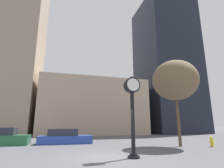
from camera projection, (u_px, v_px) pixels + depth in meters
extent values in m
plane|color=#515156|center=(108.00, 157.00, 9.30)|extent=(200.00, 200.00, 0.00)
cube|color=gray|center=(11.00, 39.00, 32.41)|extent=(10.77, 12.00, 34.55)
cube|color=tan|center=(92.00, 108.00, 33.67)|extent=(18.44, 12.00, 9.65)
cube|color=black|center=(166.00, 65.00, 40.56)|extent=(11.23, 12.00, 30.28)
cylinder|color=black|center=(134.00, 157.00, 9.07)|extent=(0.64, 0.64, 0.12)
cylinder|color=black|center=(134.00, 155.00, 9.10)|extent=(0.43, 0.43, 0.10)
cylinder|color=black|center=(133.00, 122.00, 9.48)|extent=(0.21, 0.21, 3.22)
cylinder|color=black|center=(132.00, 85.00, 9.94)|extent=(0.88, 0.39, 0.88)
cylinder|color=white|center=(133.00, 85.00, 9.75)|extent=(0.72, 0.02, 0.72)
cylinder|color=white|center=(130.00, 86.00, 10.14)|extent=(0.72, 0.02, 0.72)
sphere|color=black|center=(132.00, 77.00, 10.06)|extent=(0.12, 0.12, 0.12)
cube|color=#236038|center=(3.00, 140.00, 14.73)|extent=(4.19, 1.86, 0.83)
cube|color=#232833|center=(1.00, 131.00, 14.85)|extent=(2.32, 1.60, 0.64)
cube|color=#28429E|center=(65.00, 140.00, 16.08)|extent=(4.82, 1.88, 0.71)
cube|color=#232833|center=(63.00, 132.00, 16.17)|extent=(2.66, 1.63, 0.62)
cylinder|color=yellow|center=(212.00, 143.00, 13.83)|extent=(0.23, 0.23, 0.64)
sphere|color=yellow|center=(211.00, 138.00, 13.91)|extent=(0.22, 0.22, 0.22)
cylinder|color=yellow|center=(210.00, 142.00, 13.79)|extent=(0.15, 0.08, 0.08)
cylinder|color=yellow|center=(214.00, 142.00, 13.89)|extent=(0.15, 0.08, 0.08)
cylinder|color=brown|center=(178.00, 119.00, 14.44)|extent=(0.24, 0.24, 4.31)
ellipsoid|color=brown|center=(175.00, 80.00, 15.20)|extent=(3.88, 3.88, 3.49)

